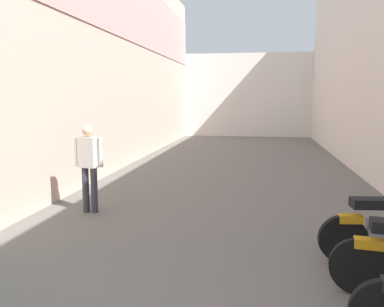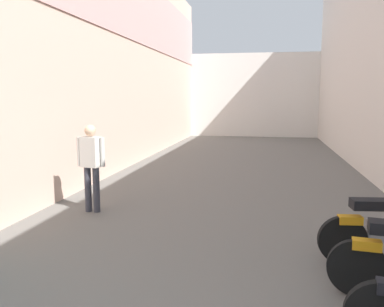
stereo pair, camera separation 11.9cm
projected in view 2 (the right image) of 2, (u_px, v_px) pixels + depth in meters
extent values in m
plane|color=#66635E|center=(231.00, 192.00, 8.81)|extent=(37.30, 37.30, 0.00)
cube|color=beige|center=(111.00, 50.00, 10.93)|extent=(0.40, 21.30, 6.68)
cube|color=silver|center=(254.00, 95.00, 21.79)|extent=(9.55, 2.00, 4.32)
cylinder|color=black|center=(357.00, 268.00, 4.15)|extent=(0.61, 0.16, 0.60)
cube|color=orange|center=(367.00, 245.00, 4.09)|extent=(0.30, 0.17, 0.10)
cylinder|color=black|center=(342.00, 240.00, 4.97)|extent=(0.61, 0.15, 0.60)
cube|color=black|center=(373.00, 204.00, 4.88)|extent=(0.54, 0.28, 0.12)
cube|color=orange|center=(350.00, 220.00, 4.92)|extent=(0.29, 0.17, 0.10)
cylinder|color=#383842|center=(88.00, 189.00, 7.23)|extent=(0.12, 0.12, 0.82)
cylinder|color=#383842|center=(96.00, 190.00, 7.20)|extent=(0.12, 0.12, 0.82)
cube|color=beige|center=(91.00, 152.00, 7.12)|extent=(0.38, 0.28, 0.54)
sphere|color=#DBB28E|center=(90.00, 130.00, 7.06)|extent=(0.20, 0.20, 0.20)
cylinder|color=beige|center=(79.00, 152.00, 7.16)|extent=(0.08, 0.08, 0.52)
cylinder|color=beige|center=(103.00, 152.00, 7.08)|extent=(0.08, 0.08, 0.52)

